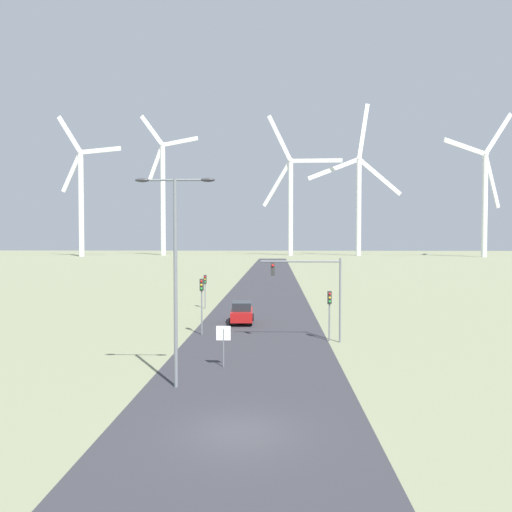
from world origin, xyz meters
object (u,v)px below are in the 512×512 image
Objects in this scene: stop_sign_near at (223,338)px; traffic_light_post_near_left at (202,294)px; wind_turbine_left at (163,189)px; car_approaching at (242,313)px; wind_turbine_far_right at (485,191)px; streetlamp at (175,256)px; wind_turbine_right at (359,194)px; traffic_light_post_mid_left at (205,284)px; traffic_light_mast_overhead at (311,281)px; traffic_light_post_near_right at (330,304)px; wind_turbine_center at (291,195)px; wind_turbine_far_left at (81,192)px.

stop_sign_near is 0.55× the size of traffic_light_post_near_left.
wind_turbine_left reaches higher than stop_sign_near.
wind_turbine_left is at bearing 104.85° from car_approaching.
wind_turbine_left is 1.07× the size of wind_turbine_far_right.
streetlamp is at bearing -86.86° from traffic_light_post_near_left.
wind_turbine_far_right reaches higher than traffic_light_post_near_left.
streetlamp is 203.52m from wind_turbine_right.
wind_turbine_left is at bearing 103.69° from traffic_light_post_near_left.
streetlamp is 6.38m from stop_sign_near.
streetlamp is 2.39× the size of traffic_light_post_near_left.
traffic_light_post_near_left is at bearing -82.87° from traffic_light_post_mid_left.
traffic_light_post_near_left is 8.38m from traffic_light_mast_overhead.
car_approaching is at bearing 89.90° from stop_sign_near.
traffic_light_post_near_left is 195.28m from wind_turbine_left.
wind_turbine_left is (-46.51, 201.05, 23.67)m from streetlamp.
traffic_light_post_near_right reaches higher than stop_sign_near.
traffic_light_post_near_right is 0.06× the size of wind_turbine_far_right.
traffic_light_post_near_left is at bearing 163.74° from traffic_light_mast_overhead.
streetlamp reaches higher than car_approaching.
wind_turbine_right is (39.29, 194.36, 25.67)m from stop_sign_near.
traffic_light_post_near_right reaches higher than car_approaching.
wind_turbine_right is 50.70m from wind_turbine_far_right.
traffic_light_post_mid_left is 176.95m from wind_turbine_center.
wind_turbine_center is (4.04, 191.10, 22.92)m from traffic_light_mast_overhead.
wind_turbine_left reaches higher than traffic_light_post_near_right.
wind_turbine_far_left is (-78.95, 179.18, 25.33)m from stop_sign_near.
stop_sign_near is 10.02m from traffic_light_post_near_right.
wind_turbine_right is at bearing 162.74° from wind_turbine_far_right.
traffic_light_mast_overhead is at bearing -59.35° from traffic_light_post_mid_left.
wind_turbine_right reaches higher than traffic_light_post_near_left.
streetlamp reaches higher than traffic_light_post_mid_left.
car_approaching is at bearing 84.07° from streetlamp.
traffic_light_post_mid_left is at bearing 100.59° from stop_sign_near.
traffic_light_post_near_right is (8.55, 11.27, -3.76)m from streetlamp.
traffic_light_post_near_right is at bearing -11.36° from traffic_light_post_near_left.
wind_turbine_far_right is at bearing -7.48° from wind_turbine_left.
traffic_light_post_mid_left is at bearing 124.65° from traffic_light_post_near_right.
stop_sign_near is at bearing -76.21° from wind_turbine_left.
wind_turbine_center reaches higher than stop_sign_near.
traffic_light_post_near_left reaches higher than traffic_light_post_mid_left.
wind_turbine_far_right reaches higher than traffic_light_post_mid_left.
wind_turbine_center reaches higher than streetlamp.
traffic_light_mast_overhead is 1.40× the size of car_approaching.
streetlamp is 0.17× the size of wind_turbine_far_right.
traffic_light_post_near_left is 0.06× the size of wind_turbine_right.
car_approaching is 188.42m from wind_turbine_far_right.
wind_turbine_center is at bearing 88.79° from traffic_light_mast_overhead.
wind_turbine_center is 1.07× the size of wind_turbine_far_right.
streetlamp is at bearing -101.74° from wind_turbine_right.
car_approaching is at bearing -118.02° from wind_turbine_far_right.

